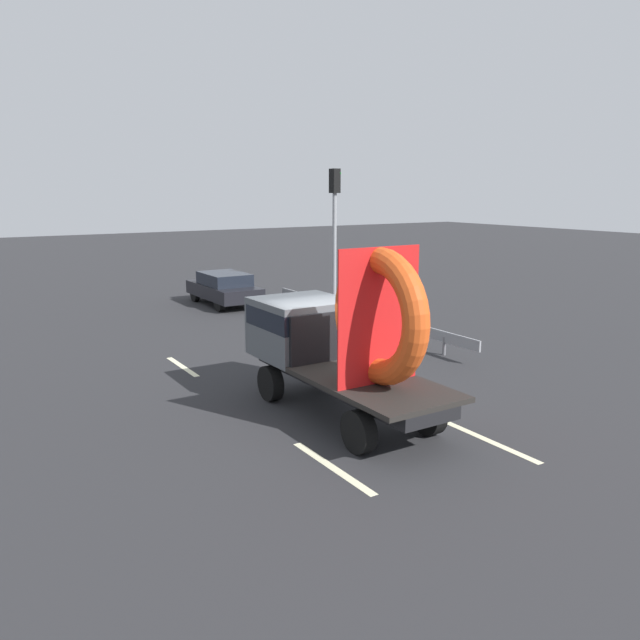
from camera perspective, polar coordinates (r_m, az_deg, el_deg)
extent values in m
plane|color=#28282B|center=(14.47, 1.77, -7.53)|extent=(120.00, 120.00, 0.00)
cylinder|color=black|center=(14.56, -4.52, -5.74)|extent=(0.28, 0.82, 0.82)
cylinder|color=black|center=(15.38, 1.12, -4.74)|extent=(0.28, 0.82, 0.82)
cylinder|color=black|center=(11.75, 3.55, -10.10)|extent=(0.28, 0.82, 0.82)
cylinder|color=black|center=(12.75, 9.84, -8.45)|extent=(0.28, 0.82, 0.82)
cube|color=black|center=(13.38, 2.29, -5.44)|extent=(1.30, 5.55, 0.25)
cube|color=#4C5156|center=(14.64, -1.65, -0.69)|extent=(2.00, 1.97, 1.35)
cube|color=black|center=(14.54, -1.55, 0.42)|extent=(2.02, 1.87, 0.44)
cube|color=black|center=(12.57, 4.84, -5.79)|extent=(2.00, 3.58, 0.10)
cube|color=black|center=(13.79, 0.54, -1.58)|extent=(1.80, 0.08, 1.10)
torus|color=#D84C19|center=(12.10, 5.38, 0.32)|extent=(0.51, 2.68, 2.68)
cube|color=red|center=(12.10, 5.38, 0.32)|extent=(1.90, 0.03, 2.68)
cylinder|color=black|center=(27.79, -11.29, 2.30)|extent=(0.22, 0.64, 0.64)
cylinder|color=black|center=(28.37, -8.36, 2.60)|extent=(0.22, 0.64, 0.64)
cylinder|color=black|center=(25.34, -9.12, 1.48)|extent=(0.22, 0.64, 0.64)
cylinder|color=black|center=(25.97, -5.97, 1.82)|extent=(0.22, 0.64, 0.64)
cube|color=black|center=(26.81, -8.74, 2.65)|extent=(1.79, 4.18, 0.55)
cube|color=black|center=(26.64, -8.69, 3.73)|extent=(1.61, 2.34, 0.50)
cylinder|color=gray|center=(24.29, 1.31, 5.97)|extent=(0.16, 0.16, 4.65)
cube|color=black|center=(24.17, 1.35, 12.54)|extent=(0.30, 0.36, 0.90)
sphere|color=#19D833|center=(24.27, 1.69, 13.19)|extent=(0.20, 0.20, 0.20)
cube|color=gray|center=(21.92, 3.71, 0.62)|extent=(0.06, 11.25, 0.32)
cylinder|color=slate|center=(18.80, 11.23, -2.32)|extent=(0.10, 0.10, 0.55)
cylinder|color=slate|center=(20.87, 5.95, -0.76)|extent=(0.10, 0.10, 0.55)
cylinder|color=slate|center=(23.10, 1.66, 0.52)|extent=(0.10, 0.10, 0.55)
cylinder|color=slate|center=(25.45, -1.86, 1.57)|extent=(0.10, 0.10, 0.55)
cube|color=beige|center=(11.31, 1.11, -13.23)|extent=(0.16, 2.47, 0.01)
cube|color=beige|center=(17.72, -12.41, -4.16)|extent=(0.16, 2.21, 0.01)
cube|color=beige|center=(12.96, 14.31, -10.24)|extent=(0.16, 2.95, 0.01)
cube|color=beige|center=(19.21, -3.60, -2.65)|extent=(0.16, 2.38, 0.01)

